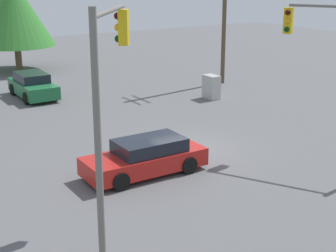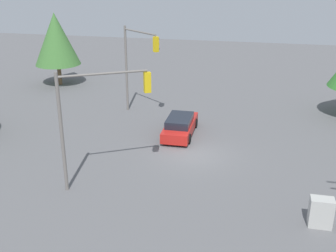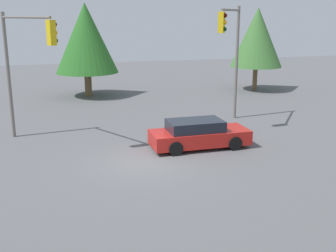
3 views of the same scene
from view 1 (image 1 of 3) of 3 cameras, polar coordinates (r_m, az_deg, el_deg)
name	(u,v)px [view 1 (image 1 of 3)]	position (r m, az deg, el deg)	size (l,w,h in m)	color
ground_plane	(188,149)	(22.36, 2.24, -2.54)	(80.00, 80.00, 0.00)	#5B5B5E
sedan_red	(146,157)	(19.48, -2.49, -3.49)	(1.92, 4.70, 1.36)	red
sedan_green	(33,86)	(32.15, -14.75, 4.33)	(4.31, 1.96, 1.49)	#1E6638
traffic_signal_cross	(109,85)	(13.56, -6.60, 4.50)	(3.27, 2.62, 6.70)	slate
electrical_cabinet	(211,87)	(30.97, 4.82, 4.34)	(1.04, 0.65, 1.41)	#B2B2AD
tree_far	(15,12)	(40.64, -16.65, 12.06)	(5.78, 5.78, 6.97)	brown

